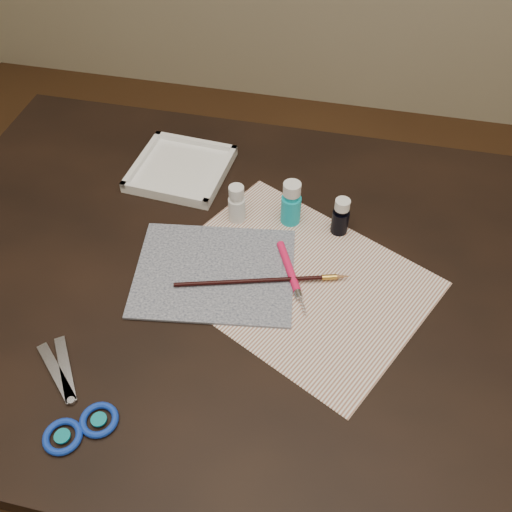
% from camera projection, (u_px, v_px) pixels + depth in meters
% --- Properties ---
extents(ground, '(3.50, 3.50, 0.02)m').
position_uv_depth(ground, '(256.00, 454.00, 1.57)').
color(ground, '#422614').
rests_on(ground, ground).
extents(table, '(1.30, 0.90, 0.75)m').
position_uv_depth(table, '(256.00, 383.00, 1.28)').
color(table, black).
rests_on(table, ground).
extents(paper, '(0.53, 0.49, 0.00)m').
position_uv_depth(paper, '(296.00, 279.00, 1.00)').
color(paper, white).
rests_on(paper, table).
extents(canvas, '(0.31, 0.26, 0.00)m').
position_uv_depth(canvas, '(215.00, 272.00, 1.00)').
color(canvas, black).
rests_on(canvas, paper).
extents(paint_bottle_white, '(0.04, 0.04, 0.08)m').
position_uv_depth(paint_bottle_white, '(237.00, 204.00, 1.07)').
color(paint_bottle_white, white).
rests_on(paint_bottle_white, table).
extents(paint_bottle_cyan, '(0.05, 0.05, 0.09)m').
position_uv_depth(paint_bottle_cyan, '(291.00, 203.00, 1.06)').
color(paint_bottle_cyan, '#15BACD').
rests_on(paint_bottle_cyan, table).
extents(paint_bottle_navy, '(0.04, 0.04, 0.08)m').
position_uv_depth(paint_bottle_navy, '(341.00, 216.00, 1.05)').
color(paint_bottle_navy, black).
rests_on(paint_bottle_navy, table).
extents(paintbrush, '(0.30, 0.10, 0.01)m').
position_uv_depth(paintbrush, '(263.00, 280.00, 0.98)').
color(paintbrush, black).
rests_on(paintbrush, canvas).
extents(craft_knife, '(0.09, 0.16, 0.01)m').
position_uv_depth(craft_knife, '(293.00, 278.00, 0.99)').
color(craft_knife, '#ED1652').
rests_on(craft_knife, paper).
extents(scissors, '(0.23, 0.23, 0.01)m').
position_uv_depth(scissors, '(62.00, 393.00, 0.84)').
color(scissors, silver).
rests_on(scissors, table).
extents(palette_tray, '(0.20, 0.20, 0.02)m').
position_uv_depth(palette_tray, '(181.00, 168.00, 1.18)').
color(palette_tray, white).
rests_on(palette_tray, table).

